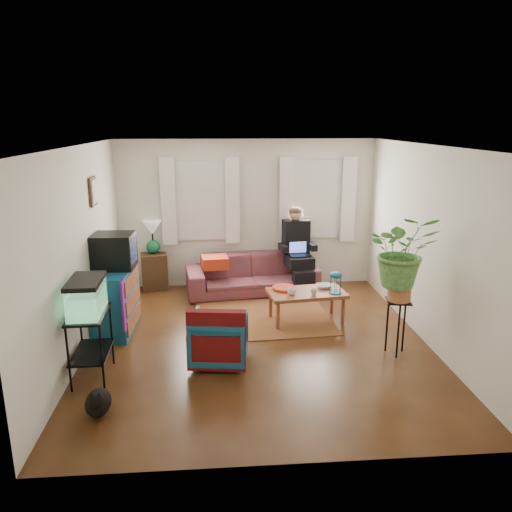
{
  "coord_description": "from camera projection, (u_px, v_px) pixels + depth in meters",
  "views": [
    {
      "loc": [
        -0.53,
        -6.18,
        2.9
      ],
      "look_at": [
        0.0,
        0.4,
        1.1
      ],
      "focal_mm": 35.0,
      "sensor_mm": 36.0,
      "label": 1
    }
  ],
  "objects": [
    {
      "name": "wall_left",
      "position": [
        80.0,
        253.0,
        6.24
      ],
      "size": [
        0.01,
        5.0,
        2.6
      ],
      "primitive_type": "cube",
      "color": "silver",
      "rests_on": "floor"
    },
    {
      "name": "cup_b",
      "position": [
        314.0,
        292.0,
        7.17
      ],
      "size": [
        0.11,
        0.11,
        0.1
      ],
      "primitive_type": "imported",
      "rotation": [
        0.0,
        0.0,
        0.12
      ],
      "color": "beige",
      "rests_on": "coffee_table"
    },
    {
      "name": "wall_front",
      "position": [
        285.0,
        326.0,
        4.0
      ],
      "size": [
        4.5,
        0.01,
        2.6
      ],
      "primitive_type": "cube",
      "color": "silver",
      "rests_on": "floor"
    },
    {
      "name": "sofa",
      "position": [
        252.0,
        268.0,
        8.61
      ],
      "size": [
        2.33,
        1.15,
        0.87
      ],
      "primitive_type": "imported",
      "rotation": [
        0.0,
        0.0,
        0.12
      ],
      "color": "brown",
      "rests_on": "floor"
    },
    {
      "name": "plant_stand",
      "position": [
        396.0,
        327.0,
        6.33
      ],
      "size": [
        0.35,
        0.35,
        0.72
      ],
      "primitive_type": "cube",
      "rotation": [
        0.0,
        0.0,
        -0.16
      ],
      "color": "black",
      "rests_on": "floor"
    },
    {
      "name": "picture_frame",
      "position": [
        94.0,
        192.0,
        6.88
      ],
      "size": [
        0.04,
        0.32,
        0.4
      ],
      "primitive_type": "cube",
      "color": "#3D2616",
      "rests_on": "wall_left"
    },
    {
      "name": "table_lamp",
      "position": [
        153.0,
        238.0,
        8.69
      ],
      "size": [
        0.38,
        0.38,
        0.59
      ],
      "primitive_type": null,
      "rotation": [
        0.0,
        0.0,
        0.16
      ],
      "color": "white",
      "rests_on": "side_table"
    },
    {
      "name": "dresser",
      "position": [
        114.0,
        300.0,
        7.02
      ],
      "size": [
        0.55,
        1.03,
        0.91
      ],
      "primitive_type": "cube",
      "rotation": [
        0.0,
        0.0,
        -0.04
      ],
      "color": "#12676D",
      "rests_on": "floor"
    },
    {
      "name": "ceiling",
      "position": [
        259.0,
        146.0,
        6.07
      ],
      "size": [
        4.5,
        5.0,
        0.01
      ],
      "primitive_type": "cube",
      "color": "white",
      "rests_on": "wall_back"
    },
    {
      "name": "bowl",
      "position": [
        324.0,
        286.0,
        7.5
      ],
      "size": [
        0.25,
        0.25,
        0.06
      ],
      "primitive_type": "imported",
      "rotation": [
        0.0,
        0.0,
        0.12
      ],
      "color": "white",
      "rests_on": "coffee_table"
    },
    {
      "name": "aquarium",
      "position": [
        86.0,
        296.0,
        5.57
      ],
      "size": [
        0.37,
        0.66,
        0.42
      ],
      "primitive_type": "cube",
      "rotation": [
        0.0,
        0.0,
        0.03
      ],
      "color": "#7FD899",
      "rests_on": "aquarium_stand"
    },
    {
      "name": "side_table",
      "position": [
        154.0,
        271.0,
        8.85
      ],
      "size": [
        0.51,
        0.51,
        0.64
      ],
      "primitive_type": "cube",
      "rotation": [
        0.0,
        0.0,
        0.16
      ],
      "color": "#412A18",
      "rests_on": "floor"
    },
    {
      "name": "snack_tray",
      "position": [
        284.0,
        288.0,
        7.43
      ],
      "size": [
        0.39,
        0.39,
        0.04
      ],
      "primitive_type": "cylinder",
      "rotation": [
        0.0,
        0.0,
        0.12
      ],
      "color": "#B21414",
      "rests_on": "coffee_table"
    },
    {
      "name": "birdcage",
      "position": [
        336.0,
        282.0,
        7.24
      ],
      "size": [
        0.2,
        0.2,
        0.33
      ],
      "primitive_type": null,
      "rotation": [
        0.0,
        0.0,
        0.12
      ],
      "color": "#115B6B",
      "rests_on": "coffee_table"
    },
    {
      "name": "armchair",
      "position": [
        219.0,
        336.0,
        6.11
      ],
      "size": [
        0.75,
        0.71,
        0.69
      ],
      "primitive_type": "imported",
      "rotation": [
        0.0,
        0.0,
        3.01
      ],
      "color": "#125370",
      "rests_on": "floor"
    },
    {
      "name": "crt_tv",
      "position": [
        114.0,
        251.0,
        6.93
      ],
      "size": [
        0.57,
        0.53,
        0.48
      ],
      "primitive_type": "cube",
      "rotation": [
        0.0,
        0.0,
        -0.04
      ],
      "color": "black",
      "rests_on": "dresser"
    },
    {
      "name": "serape_throw",
      "position": [
        216.0,
        334.0,
        5.82
      ],
      "size": [
        0.71,
        0.25,
        0.57
      ],
      "primitive_type": "cube",
      "rotation": [
        0.0,
        0.0,
        -0.13
      ],
      "color": "#9E0A0A",
      "rests_on": "armchair"
    },
    {
      "name": "wall_right",
      "position": [
        428.0,
        246.0,
        6.58
      ],
      "size": [
        0.01,
        5.0,
        2.6
      ],
      "primitive_type": "cube",
      "color": "silver",
      "rests_on": "floor"
    },
    {
      "name": "wall_back",
      "position": [
        247.0,
        214.0,
        8.81
      ],
      "size": [
        4.5,
        0.01,
        2.6
      ],
      "primitive_type": "cube",
      "color": "silver",
      "rests_on": "floor"
    },
    {
      "name": "black_cat",
      "position": [
        98.0,
        400.0,
        5.04
      ],
      "size": [
        0.31,
        0.43,
        0.33
      ],
      "primitive_type": "ellipsoid",
      "rotation": [
        0.0,
        0.0,
        0.14
      ],
      "color": "black",
      "rests_on": "floor"
    },
    {
      "name": "curtains_right",
      "position": [
        318.0,
        200.0,
        8.75
      ],
      "size": [
        1.36,
        0.06,
        1.5
      ],
      "primitive_type": "cube",
      "color": "white",
      "rests_on": "wall_back"
    },
    {
      "name": "potted_plant",
      "position": [
        402.0,
        262.0,
        6.11
      ],
      "size": [
        0.93,
        0.84,
        0.92
      ],
      "primitive_type": "imported",
      "rotation": [
        0.0,
        0.0,
        -0.16
      ],
      "color": "#599947",
      "rests_on": "plant_stand"
    },
    {
      "name": "window_left",
      "position": [
        201.0,
        201.0,
        8.67
      ],
      "size": [
        1.08,
        0.04,
        1.38
      ],
      "primitive_type": "cube",
      "color": "white",
      "rests_on": "wall_back"
    },
    {
      "name": "curtains_left",
      "position": [
        201.0,
        201.0,
        8.59
      ],
      "size": [
        1.36,
        0.06,
        1.5
      ],
      "primitive_type": "cube",
      "color": "white",
      "rests_on": "wall_back"
    },
    {
      "name": "area_rug",
      "position": [
        263.0,
        318.0,
        7.56
      ],
      "size": [
        2.1,
        1.73,
        0.01
      ],
      "primitive_type": "cube",
      "rotation": [
        0.0,
        0.0,
        0.07
      ],
      "color": "maroon",
      "rests_on": "floor"
    },
    {
      "name": "seated_person",
      "position": [
        297.0,
        253.0,
        8.71
      ],
      "size": [
        0.64,
        0.75,
        1.33
      ],
      "primitive_type": null,
      "rotation": [
        0.0,
        0.0,
        0.12
      ],
      "color": "black",
      "rests_on": "sofa"
    },
    {
      "name": "aquarium_stand",
      "position": [
        91.0,
        346.0,
        5.73
      ],
      "size": [
        0.42,
        0.72,
        0.79
      ],
      "primitive_type": "cube",
      "rotation": [
        0.0,
        0.0,
        0.03
      ],
      "color": "black",
      "rests_on": "floor"
    },
    {
      "name": "cup_a",
      "position": [
        292.0,
        292.0,
        7.19
      ],
      "size": [
        0.14,
        0.14,
        0.1
      ],
      "primitive_type": "imported",
      "rotation": [
        0.0,
        0.0,
        0.12
      ],
      "color": "white",
      "rests_on": "coffee_table"
    },
    {
      "name": "window_right",
      "position": [
        317.0,
        199.0,
        8.83
      ],
      "size": [
        1.08,
        0.04,
        1.38
      ],
      "primitive_type": "cube",
      "color": "white",
      "rests_on": "wall_back"
    },
    {
      "name": "coffee_table",
      "position": [
        306.0,
        306.0,
        7.41
      ],
      "size": [
        1.19,
        0.74,
        0.46
      ],
      "primitive_type": "cube",
      "rotation": [
        0.0,
        0.0,
        0.12
      ],
      "color": "brown",
      "rests_on": "floor"
    },
    {
      "name": "floor",
      "position": [
        258.0,
        342.0,
        6.75
      ],
      "size": [
        4.5,
        5.0,
        0.01
      ],
      "primitive_type": "cube",
      "color": "#4F2B14",
      "rests_on": "ground"
    }
  ]
}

